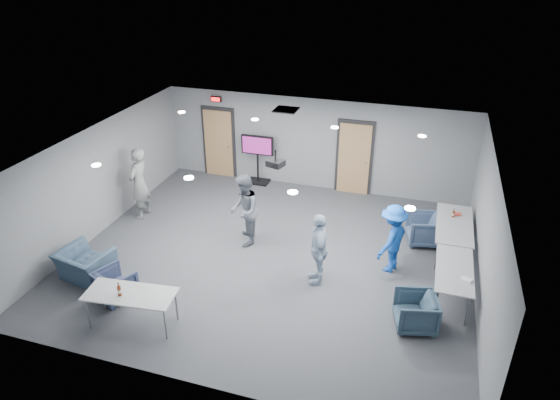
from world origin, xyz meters
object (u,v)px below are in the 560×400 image
(bottle_front, at_px, (119,291))
(bottle_right, at_px, (453,214))
(chair_right_c, at_px, (415,312))
(chair_front_b, at_px, (86,265))
(person_a, at_px, (139,183))
(projector, at_px, (275,163))
(chair_right_a, at_px, (424,229))
(table_front_left, at_px, (130,295))
(person_b, at_px, (244,210))
(table_right_a, at_px, (454,225))
(person_d, at_px, (392,239))
(tv_stand, at_px, (258,157))
(person_c, at_px, (319,249))
(table_right_b, at_px, (454,271))
(chair_front_a, at_px, (115,285))

(bottle_front, relative_size, bottle_right, 1.25)
(chair_right_c, distance_m, chair_front_b, 6.96)
(person_a, relative_size, projector, 4.81)
(projector, bearing_deg, chair_right_a, 45.08)
(table_front_left, relative_size, bottle_right, 7.66)
(bottle_right, height_order, projector, projector)
(person_b, relative_size, chair_right_c, 2.33)
(person_b, bearing_deg, chair_front_b, -67.83)
(chair_right_a, xyz_separation_m, table_right_a, (0.65, -0.17, 0.32))
(person_d, relative_size, tv_stand, 1.06)
(projector, bearing_deg, bottle_front, -106.75)
(bottle_front, xyz_separation_m, bottle_right, (5.89, 4.95, -0.02))
(bottle_front, bearing_deg, table_front_left, 35.89)
(person_b, xyz_separation_m, person_c, (2.05, -0.99, -0.07))
(tv_stand, distance_m, projector, 4.45)
(tv_stand, bearing_deg, chair_right_c, -46.12)
(table_right_a, relative_size, tv_stand, 1.30)
(person_a, distance_m, person_b, 3.12)
(chair_right_c, height_order, table_right_b, table_right_b)
(person_a, height_order, tv_stand, person_a)
(chair_front_b, bearing_deg, table_right_b, -157.96)
(chair_front_a, relative_size, bottle_front, 2.49)
(chair_right_c, height_order, chair_front_b, chair_right_c)
(person_a, bearing_deg, chair_front_a, 22.59)
(bottle_front, distance_m, tv_stand, 6.86)
(projector, bearing_deg, chair_right_c, -7.01)
(chair_front_b, distance_m, table_front_left, 2.08)
(person_b, relative_size, bottle_right, 7.76)
(person_c, height_order, bottle_right, person_c)
(tv_stand, bearing_deg, chair_front_a, -98.47)
(chair_right_a, height_order, bottle_right, bottle_right)
(table_right_a, bearing_deg, chair_front_b, 114.96)
(chair_right_a, distance_m, table_right_b, 2.19)
(chair_right_a, bearing_deg, table_right_b, 5.95)
(chair_front_b, height_order, bottle_front, bottle_front)
(person_d, relative_size, chair_front_b, 1.50)
(table_front_left, height_order, bottle_front, bottle_front)
(table_right_b, bearing_deg, person_b, 81.03)
(person_a, distance_m, table_right_a, 7.94)
(table_right_a, xyz_separation_m, projector, (-3.88, -1.56, 1.72))
(chair_right_c, bearing_deg, bottle_right, 156.27)
(person_a, distance_m, bottle_front, 4.40)
(chair_right_a, bearing_deg, projector, -73.40)
(table_right_a, height_order, tv_stand, tv_stand)
(table_front_left, bearing_deg, person_c, 32.00)
(bottle_front, bearing_deg, tv_stand, 87.72)
(person_b, height_order, table_right_a, person_b)
(chair_right_a, bearing_deg, tv_stand, -123.72)
(chair_front_b, height_order, projector, projector)
(bottle_front, height_order, projector, projector)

